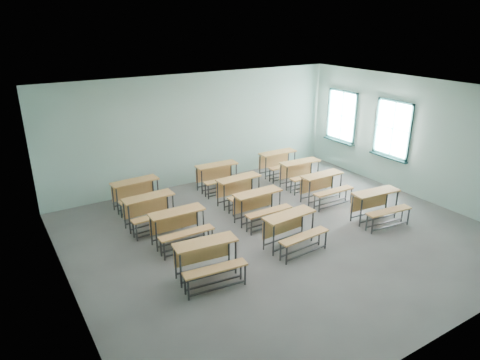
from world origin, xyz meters
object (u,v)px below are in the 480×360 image
object	(u,v)px
desk_unit_r0c1	(292,226)
desk_unit_r0c2	(378,202)
desk_unit_r1c2	(324,184)
desk_unit_r3c2	(280,160)
desk_unit_r1c1	(260,203)
desk_unit_r2c2	(302,170)
desk_unit_r2c1	(241,187)
desk_unit_r2c0	(151,207)
desk_unit_r0c0	(208,256)
desk_unit_r3c0	(137,191)
desk_unit_r1c0	(179,223)
desk_unit_r3c1	(219,173)

from	to	relation	value
desk_unit_r0c1	desk_unit_r0c2	xyz separation A→B (m)	(2.52, -0.10, 0.00)
desk_unit_r1c2	desk_unit_r3c2	world-z (taller)	same
desk_unit_r1c1	desk_unit_r2c2	bearing A→B (deg)	28.66
desk_unit_r0c2	desk_unit_r2c1	world-z (taller)	same
desk_unit_r2c0	desk_unit_r3c2	distance (m)	4.80
desk_unit_r0c0	desk_unit_r0c2	size ratio (longest dim) A/B	1.00
desk_unit_r0c1	desk_unit_r1c2	distance (m)	2.69
desk_unit_r0c2	desk_unit_r3c0	xyz separation A→B (m)	(-4.65, 3.75, 0.00)
desk_unit_r2c0	desk_unit_r3c2	world-z (taller)	same
desk_unit_r1c1	desk_unit_r1c0	bearing A→B (deg)	179.27
desk_unit_r2c1	desk_unit_r3c1	distance (m)	1.22
desk_unit_r1c1	desk_unit_r2c1	size ratio (longest dim) A/B	0.97
desk_unit_r3c0	desk_unit_r2c0	bearing A→B (deg)	-96.24
desk_unit_r3c0	desk_unit_r3c1	xyz separation A→B (m)	(2.39, 0.02, 0.00)
desk_unit_r0c2	desk_unit_r1c1	distance (m)	2.82
desk_unit_r2c0	desk_unit_r3c0	bearing A→B (deg)	84.24
desk_unit_r2c0	desk_unit_r2c2	size ratio (longest dim) A/B	0.98
desk_unit_r2c2	desk_unit_r3c2	xyz separation A→B (m)	(0.01, 1.09, 0.00)
desk_unit_r2c2	desk_unit_r2c0	bearing A→B (deg)	-174.64
desk_unit_r0c0	desk_unit_r3c2	world-z (taller)	same
desk_unit_r1c0	desk_unit_r1c2	xyz separation A→B (m)	(4.22, 0.09, 0.00)
desk_unit_r2c0	desk_unit_r2c1	world-z (taller)	same
desk_unit_r0c1	desk_unit_r0c2	distance (m)	2.52
desk_unit_r1c2	desk_unit_r3c0	distance (m)	4.88
desk_unit_r0c1	desk_unit_r2c0	size ratio (longest dim) A/B	1.01
desk_unit_r0c0	desk_unit_r0c1	bearing A→B (deg)	9.58
desk_unit_r2c1	desk_unit_r3c1	xyz separation A→B (m)	(0.02, 1.22, 0.00)
desk_unit_r2c2	desk_unit_r0c1	bearing A→B (deg)	-129.05
desk_unit_r0c2	desk_unit_r2c1	distance (m)	3.41
desk_unit_r0c2	desk_unit_r2c0	size ratio (longest dim) A/B	1.04
desk_unit_r1c1	desk_unit_r2c0	bearing A→B (deg)	154.00
desk_unit_r2c1	desk_unit_r1c0	bearing A→B (deg)	-156.94
desk_unit_r2c0	desk_unit_r2c1	distance (m)	2.45
desk_unit_r2c2	desk_unit_r1c2	bearing A→B (deg)	-95.25
desk_unit_r2c1	desk_unit_r2c2	bearing A→B (deg)	2.29
desk_unit_r1c0	desk_unit_r0c0	bearing A→B (deg)	-93.31
desk_unit_r3c0	desk_unit_r2c1	bearing A→B (deg)	-29.46
desk_unit_r3c2	desk_unit_r0c1	bearing A→B (deg)	-122.47
desk_unit_r2c0	desk_unit_r3c0	size ratio (longest dim) A/B	0.99
desk_unit_r0c2	desk_unit_r2c2	world-z (taller)	same
desk_unit_r1c2	desk_unit_r3c2	size ratio (longest dim) A/B	1.00
desk_unit_r0c0	desk_unit_r1c0	distance (m)	1.51
desk_unit_r1c1	desk_unit_r1c2	size ratio (longest dim) A/B	0.99
desk_unit_r0c0	desk_unit_r2c1	world-z (taller)	same
desk_unit_r0c1	desk_unit_r2c0	xyz separation A→B (m)	(-2.20, 2.49, 0.00)
desk_unit_r1c2	desk_unit_r3c0	bearing A→B (deg)	154.20
desk_unit_r2c1	desk_unit_r2c2	world-z (taller)	same
desk_unit_r0c0	desk_unit_r2c0	world-z (taller)	same
desk_unit_r1c1	desk_unit_r2c1	bearing A→B (deg)	82.76
desk_unit_r2c2	desk_unit_r3c1	xyz separation A→B (m)	(-2.17, 1.04, 0.00)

